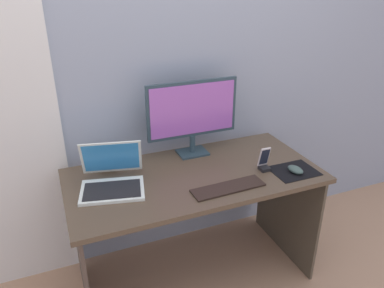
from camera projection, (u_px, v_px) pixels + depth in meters
name	position (u px, v px, depth m)	size (l,w,h in m)	color
ground_plane	(194.00, 274.00, 2.38)	(8.00, 8.00, 0.00)	tan
wall_back	(167.00, 66.00, 2.21)	(6.00, 0.04, 2.50)	#94A0B3
desk	(194.00, 197.00, 2.14)	(1.40, 0.68, 0.73)	brown
monitor	(193.00, 113.00, 2.20)	(0.56, 0.14, 0.46)	#2A3E48
laptop	(112.00, 179.00, 1.93)	(0.38, 0.37, 0.23)	white
fishbowl	(108.00, 157.00, 2.11)	(0.15, 0.15, 0.15)	silver
keyboard_external	(228.00, 188.00, 1.93)	(0.39, 0.11, 0.01)	#2D201A
mousepad	(294.00, 171.00, 2.10)	(0.25, 0.20, 0.00)	black
mouse	(295.00, 170.00, 2.08)	(0.06, 0.10, 0.04)	#3F564F
phone_in_dock	(264.00, 162.00, 2.10)	(0.06, 0.06, 0.14)	black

